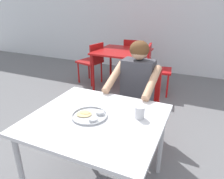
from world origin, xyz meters
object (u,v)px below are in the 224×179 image
(table_foreground, at_px, (97,125))
(chair_red_left, at_px, (92,60))
(chair_foreground, at_px, (140,98))
(table_background_red, at_px, (122,55))
(thali_tray, at_px, (90,115))
(chair_red_far, at_px, (134,55))
(drinking_cup, at_px, (140,112))
(diner_foreground, at_px, (135,88))
(chair_red_right, at_px, (155,66))

(table_foreground, distance_m, chair_red_left, 2.68)
(chair_foreground, height_order, table_background_red, chair_foreground)
(thali_tray, bearing_deg, chair_red_left, 118.77)
(chair_red_left, xyz_separation_m, chair_red_far, (0.65, 0.70, 0.00))
(table_background_red, xyz_separation_m, chair_red_left, (-0.63, -0.02, -0.16))
(drinking_cup, xyz_separation_m, chair_red_left, (-1.65, 2.19, -0.31))
(diner_foreground, xyz_separation_m, table_background_red, (-0.78, 1.61, -0.08))
(thali_tray, bearing_deg, chair_foreground, 82.06)
(chair_red_right, relative_size, chair_red_far, 1.06)
(table_foreground, height_order, chair_foreground, chair_foreground)
(chair_foreground, xyz_separation_m, chair_red_right, (-0.16, 1.38, -0.00))
(table_foreground, height_order, diner_foreground, diner_foreground)
(chair_foreground, height_order, chair_red_right, chair_red_right)
(thali_tray, distance_m, chair_red_right, 2.36)
(chair_foreground, relative_size, chair_red_left, 1.07)
(chair_red_right, bearing_deg, table_background_red, -179.77)
(thali_tray, distance_m, table_background_red, 2.44)
(thali_tray, height_order, chair_red_right, chair_red_right)
(thali_tray, relative_size, table_background_red, 0.31)
(table_foreground, bearing_deg, drinking_cup, 23.01)
(diner_foreground, relative_size, table_background_red, 1.29)
(thali_tray, xyz_separation_m, chair_red_right, (-0.03, 2.35, -0.25))
(chair_red_left, distance_m, chair_red_far, 0.95)
(table_foreground, bearing_deg, diner_foreground, 83.94)
(table_foreground, xyz_separation_m, table_background_red, (-0.70, 2.34, -0.02))
(chair_red_left, bearing_deg, chair_foreground, -43.96)
(chair_foreground, bearing_deg, chair_red_right, 96.64)
(thali_tray, xyz_separation_m, chair_red_left, (-1.28, 2.33, -0.27))
(diner_foreground, xyz_separation_m, chair_red_right, (-0.16, 1.61, -0.22))
(table_background_red, height_order, chair_red_far, chair_red_far)
(table_background_red, distance_m, chair_red_far, 0.70)
(drinking_cup, distance_m, diner_foreground, 0.65)
(chair_foreground, bearing_deg, chair_red_left, 136.04)
(thali_tray, xyz_separation_m, diner_foreground, (0.13, 0.74, -0.02))
(chair_foreground, height_order, chair_red_left, chair_foreground)
(thali_tray, xyz_separation_m, table_background_red, (-0.65, 2.35, -0.10))
(chair_red_left, height_order, chair_red_far, chair_red_far)
(drinking_cup, relative_size, chair_red_far, 0.12)
(chair_foreground, xyz_separation_m, chair_red_far, (-0.77, 2.06, -0.02))
(thali_tray, relative_size, chair_red_right, 0.33)
(thali_tray, xyz_separation_m, chair_red_far, (-0.63, 3.02, -0.27))
(chair_red_left, relative_size, chair_red_far, 0.99)
(table_foreground, xyz_separation_m, thali_tray, (-0.05, -0.01, 0.09))
(chair_red_right, bearing_deg, chair_red_far, 131.91)
(chair_red_far, bearing_deg, diner_foreground, -71.54)
(table_foreground, relative_size, thali_tray, 3.56)
(chair_red_far, bearing_deg, table_background_red, -91.51)
(diner_foreground, distance_m, chair_red_left, 2.14)
(drinking_cup, height_order, diner_foreground, diner_foreground)
(chair_foreground, relative_size, table_background_red, 0.93)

